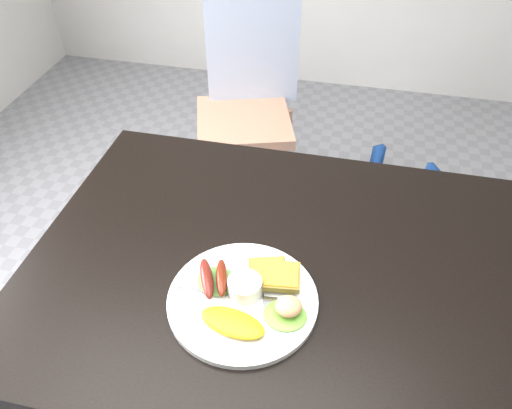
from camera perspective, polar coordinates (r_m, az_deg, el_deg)
The scene contains 14 objects.
dining_table at distance 1.07m, azimuth 6.24°, elevation -7.91°, with size 1.20×0.80×0.04m, color black.
dining_chair at distance 2.04m, azimuth -1.42°, elevation 9.41°, with size 0.37×0.37×0.04m, color tan.
person at distance 1.55m, azimuth 12.19°, elevation 6.03°, with size 0.48×0.32×1.32m, color navy.
plate at distance 0.99m, azimuth -1.53°, elevation -10.86°, with size 0.29×0.29×0.01m, color white.
lettuce_left at distance 1.01m, azimuth -4.51°, elevation -8.71°, with size 0.08×0.08×0.01m, color #458733.
lettuce_right at distance 0.96m, azimuth 3.33°, elevation -12.51°, with size 0.08×0.07×0.01m, color #4F9930.
omelette at distance 0.94m, azimuth -2.70°, elevation -13.34°, with size 0.13×0.06×0.02m, color gold.
sausage_a at distance 1.00m, azimuth -5.65°, elevation -8.38°, with size 0.03×0.10×0.03m, color maroon.
sausage_b at distance 1.00m, azimuth -3.96°, elevation -8.33°, with size 0.02×0.10×0.02m, color #64110E.
ramekin at distance 0.98m, azimuth -1.29°, elevation -9.49°, with size 0.07×0.07×0.04m, color white.
toast_a at distance 1.02m, azimuth 1.38°, elevation -7.80°, with size 0.08×0.08×0.01m, color brown.
toast_b at distance 1.00m, azimuth 2.97°, elevation -8.20°, with size 0.07×0.07×0.01m, color olive.
potato_salad at distance 0.95m, azimuth 3.74°, elevation -11.55°, with size 0.05×0.05×0.03m, color beige.
fork at distance 0.99m, azimuth -4.14°, elevation -10.09°, with size 0.17×0.01×0.00m, color #ADAFB7.
Camera 1 is at (0.04, -0.70, 1.54)m, focal length 35.00 mm.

